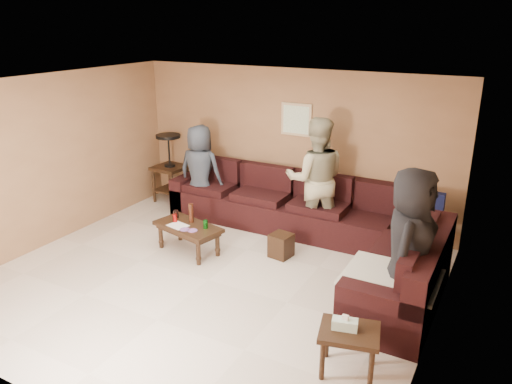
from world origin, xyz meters
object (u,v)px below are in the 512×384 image
waste_bin (281,245)px  end_table_left (170,167)px  person_left (200,171)px  person_middle (316,179)px  coffee_table (188,229)px  sectional_sofa (312,228)px  side_table_right (349,336)px  person_right (409,248)px

waste_bin → end_table_left: bearing=158.3°
person_left → person_middle: (2.05, 0.07, 0.15)m
end_table_left → coffee_table: bearing=-46.1°
person_left → sectional_sofa: bearing=164.3°
side_table_right → person_right: person_right is taller
coffee_table → end_table_left: end_table_left is taller
sectional_sofa → person_right: (1.61, -1.22, 0.57)m
person_right → sectional_sofa: bearing=52.0°
person_middle → sectional_sofa: bearing=82.2°
waste_bin → person_middle: person_middle is taller
coffee_table → person_middle: 2.03m
side_table_right → waste_bin: side_table_right is taller
end_table_left → person_left: person_left is taller
person_left → person_middle: size_ratio=0.84×
person_middle → person_right: person_middle is taller
sectional_sofa → person_left: 2.25m
side_table_right → person_left: (-3.52, 2.69, 0.39)m
sectional_sofa → waste_bin: 0.54m
coffee_table → waste_bin: bearing=21.7°
coffee_table → sectional_sofa: bearing=31.4°
waste_bin → person_middle: 1.16m
coffee_table → end_table_left: 2.26m
waste_bin → person_middle: size_ratio=0.18×
sectional_sofa → coffee_table: size_ratio=4.26×
waste_bin → person_left: (-1.90, 0.78, 0.62)m
side_table_right → person_left: person_left is taller
side_table_right → person_right: bearing=76.8°
person_left → person_middle: bearing=175.1°
sectional_sofa → person_middle: (-0.13, 0.41, 0.62)m
sectional_sofa → person_left: (-2.18, 0.34, 0.46)m
end_table_left → person_middle: size_ratio=0.66×
end_table_left → person_middle: bearing=-5.2°
end_table_left → side_table_right: end_table_left is taller
end_table_left → person_right: 5.07m
side_table_right → end_table_left: bearing=145.6°
side_table_right → person_left: 4.45m
person_left → side_table_right: bearing=135.8°
sectional_sofa → person_middle: person_middle is taller
waste_bin → person_right: 2.17m
coffee_table → waste_bin: coffee_table is taller
side_table_right → person_right: (0.27, 1.13, 0.50)m
side_table_right → person_left: size_ratio=0.41×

